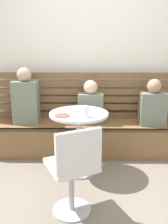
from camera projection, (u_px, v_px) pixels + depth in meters
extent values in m
plane|color=#70665B|center=(89.00, 205.00, 2.42)|extent=(8.00, 8.00, 0.00)
cube|color=white|center=(89.00, 47.00, 3.60)|extent=(5.20, 0.10, 2.90)
cube|color=brown|center=(89.00, 138.00, 3.51)|extent=(2.70, 0.52, 0.44)
cube|color=brown|center=(89.00, 130.00, 3.23)|extent=(2.70, 0.04, 0.04)
cube|color=brown|center=(89.00, 115.00, 3.67)|extent=(2.65, 0.04, 0.09)
cube|color=brown|center=(89.00, 107.00, 3.64)|extent=(2.65, 0.04, 0.09)
cube|color=brown|center=(89.00, 99.00, 3.61)|extent=(2.65, 0.04, 0.09)
cube|color=brown|center=(89.00, 91.00, 3.57)|extent=(2.65, 0.04, 0.09)
cube|color=brown|center=(89.00, 84.00, 3.54)|extent=(2.65, 0.04, 0.09)
cube|color=brown|center=(89.00, 76.00, 3.51)|extent=(2.65, 0.04, 0.09)
cylinder|color=#ADADB2|center=(79.00, 170.00, 3.06)|extent=(0.44, 0.44, 0.02)
cylinder|color=#ADADB2|center=(79.00, 143.00, 2.96)|extent=(0.07, 0.07, 0.69)
cylinder|color=silver|center=(79.00, 114.00, 2.86)|extent=(0.68, 0.68, 0.03)
cylinder|color=#ADADB2|center=(72.00, 209.00, 2.34)|extent=(0.36, 0.36, 0.02)
cylinder|color=#ADADB2|center=(72.00, 189.00, 2.28)|extent=(0.05, 0.05, 0.45)
cube|color=silver|center=(71.00, 165.00, 2.21)|extent=(0.54, 0.54, 0.04)
cube|color=silver|center=(79.00, 152.00, 2.01)|extent=(0.38, 0.21, 0.36)
cube|color=slate|center=(26.00, 102.00, 3.38)|extent=(0.34, 0.22, 0.58)
sphere|color=tan|center=(24.00, 75.00, 3.28)|extent=(0.19, 0.19, 0.19)
cube|color=slate|center=(90.00, 108.00, 3.42)|extent=(0.34, 0.22, 0.41)
sphere|color=#DBB293|center=(90.00, 87.00, 3.34)|extent=(0.19, 0.19, 0.19)
cube|color=slate|center=(153.00, 109.00, 3.34)|extent=(0.34, 0.22, 0.44)
sphere|color=#A37A5B|center=(154.00, 86.00, 3.26)|extent=(0.19, 0.19, 0.19)
cylinder|color=silver|center=(76.00, 109.00, 2.90)|extent=(0.06, 0.06, 0.05)
cylinder|color=silver|center=(86.00, 111.00, 2.69)|extent=(0.07, 0.07, 0.12)
cylinder|color=#DB4C42|center=(62.00, 115.00, 2.73)|extent=(0.17, 0.17, 0.01)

